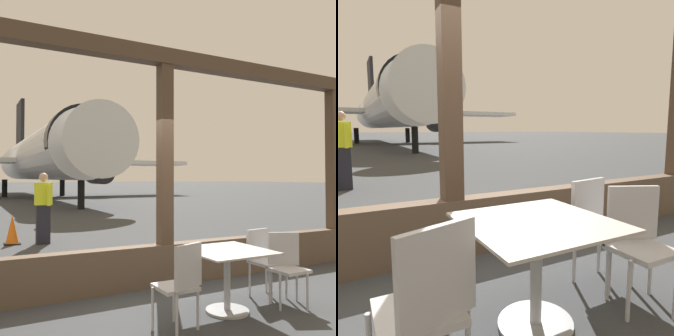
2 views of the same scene
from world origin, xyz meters
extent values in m
plane|color=#383A3D|center=(0.00, 40.00, 0.00)|extent=(220.00, 220.00, 0.00)
cube|color=brown|center=(0.00, 0.00, 0.31)|extent=(7.73, 0.24, 0.61)
cube|color=#4C3828|center=(0.00, 0.00, 1.67)|extent=(0.20, 0.20, 3.35)
cube|color=#ADA89E|center=(0.12, -1.40, 0.73)|extent=(0.94, 0.94, 0.02)
cylinder|color=#9EA0A5|center=(0.12, -1.40, 0.36)|extent=(0.08, 0.08, 0.72)
cylinder|color=#9EA0A5|center=(0.12, -1.40, 0.01)|extent=(0.52, 0.52, 0.03)
cube|color=#B2B2B7|center=(0.94, -1.59, 0.45)|extent=(0.40, 0.40, 0.04)
cube|color=#B2B2B7|center=(1.01, -1.43, 0.68)|extent=(0.38, 0.21, 0.43)
cylinder|color=#B2B2B7|center=(0.71, -1.67, 0.22)|extent=(0.03, 0.03, 0.45)
cylinder|color=#B2B2B7|center=(1.16, -1.51, 0.22)|extent=(0.03, 0.03, 0.45)
cylinder|color=#B2B2B7|center=(0.86, -1.36, 0.22)|extent=(0.03, 0.03, 0.45)
cube|color=#B2B2B7|center=(0.94, -1.21, 0.47)|extent=(0.40, 0.40, 0.04)
cube|color=#B2B2B7|center=(0.91, -1.03, 0.70)|extent=(0.40, 0.09, 0.41)
cylinder|color=#B2B2B7|center=(1.13, -1.36, 0.24)|extent=(0.03, 0.03, 0.47)
cylinder|color=#B2B2B7|center=(0.79, -1.40, 0.24)|extent=(0.03, 0.03, 0.47)
cylinder|color=#B2B2B7|center=(1.08, -1.02, 0.24)|extent=(0.03, 0.03, 0.47)
cylinder|color=#B2B2B7|center=(0.75, -1.07, 0.24)|extent=(0.03, 0.03, 0.47)
cube|color=#B2B2B7|center=(-0.70, -1.59, 0.45)|extent=(0.40, 0.40, 0.04)
cube|color=#B2B2B7|center=(-0.64, -1.76, 0.70)|extent=(0.39, 0.17, 0.45)
cylinder|color=#B2B2B7|center=(-0.60, -1.37, 0.23)|extent=(0.03, 0.03, 0.45)
cylinder|color=silver|center=(2.58, 27.62, 3.33)|extent=(3.68, 28.29, 3.68)
cone|color=silver|center=(2.58, 12.18, 3.33)|extent=(3.50, 2.60, 3.50)
cylinder|color=black|center=(2.58, 14.08, 3.48)|extent=(3.76, 0.90, 3.76)
cube|color=silver|center=(9.88, 28.72, 3.03)|extent=(12.75, 4.20, 0.36)
cylinder|color=black|center=(7.62, 27.32, 2.03)|extent=(1.90, 3.20, 1.90)
cube|color=black|center=(2.58, 40.27, 7.58)|extent=(0.36, 4.40, 5.20)
cylinder|color=black|center=(2.58, 14.38, 0.75)|extent=(0.36, 0.36, 1.49)
cylinder|color=black|center=(0.18, 29.72, 0.75)|extent=(0.44, 0.44, 1.49)
cylinder|color=black|center=(4.98, 29.72, 0.75)|extent=(0.44, 0.44, 1.49)
cube|color=black|center=(-1.00, 4.56, 0.47)|extent=(0.32, 0.20, 0.95)
cube|color=yellow|center=(-1.00, 4.56, 1.23)|extent=(0.40, 0.22, 0.55)
sphere|color=tan|center=(-1.00, 4.56, 1.63)|extent=(0.22, 0.22, 0.22)
cylinder|color=yellow|center=(-0.91, 4.34, 1.20)|extent=(0.09, 0.09, 0.52)
camera|label=1|loc=(-2.68, -5.15, 1.61)|focal=40.76mm
camera|label=2|loc=(-0.97, -3.00, 1.34)|focal=32.28mm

